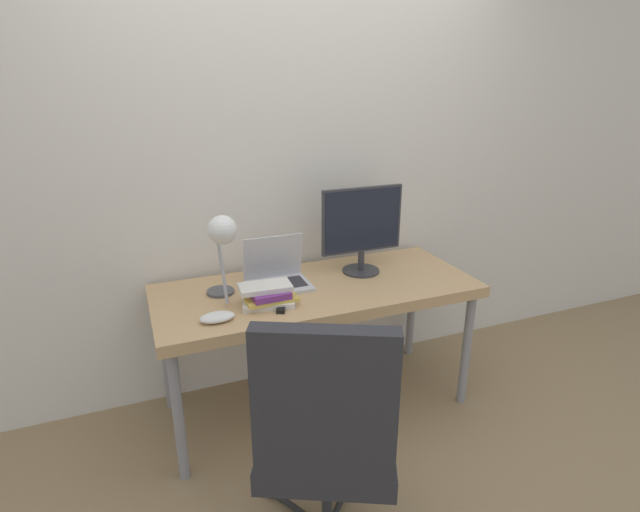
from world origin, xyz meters
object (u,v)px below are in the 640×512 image
object	(u,v)px
desk_lamp	(222,238)
book_stack	(268,295)
office_chair	(326,432)
monitor	(362,226)
laptop	(277,276)
game_controller	(217,317)

from	to	relation	value
desk_lamp	book_stack	size ratio (longest dim) A/B	1.66
office_chair	book_stack	distance (m)	0.82
monitor	desk_lamp	bearing A→B (deg)	-169.01
laptop	book_stack	world-z (taller)	laptop
laptop	office_chair	world-z (taller)	office_chair
desk_lamp	office_chair	world-z (taller)	desk_lamp
monitor	office_chair	distance (m)	1.27
laptop	book_stack	bearing A→B (deg)	-117.98
monitor	game_controller	distance (m)	0.96
laptop	office_chair	xyz separation A→B (m)	(-0.13, -1.01, -0.20)
monitor	office_chair	xyz separation A→B (m)	(-0.63, -1.02, -0.41)
monitor	book_stack	world-z (taller)	monitor
game_controller	monitor	bearing A→B (deg)	19.34
monitor	game_controller	size ratio (longest dim) A/B	3.04
game_controller	book_stack	bearing A→B (deg)	18.01
office_chair	monitor	bearing A→B (deg)	58.25
desk_lamp	monitor	bearing A→B (deg)	10.99
desk_lamp	office_chair	distance (m)	1.01
desk_lamp	book_stack	xyz separation A→B (m)	(0.19, -0.07, -0.29)
book_stack	monitor	bearing A→B (deg)	19.91
monitor	game_controller	bearing A→B (deg)	-160.66
desk_lamp	game_controller	xyz separation A→B (m)	(-0.07, -0.15, -0.32)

